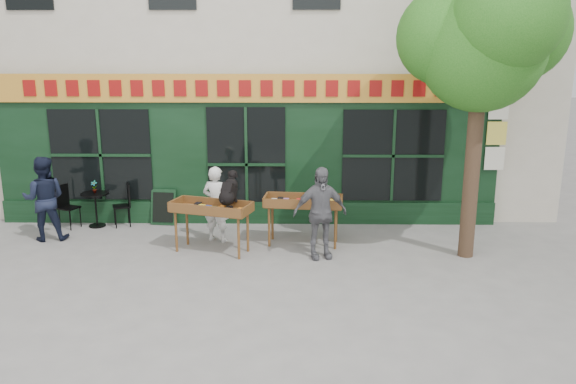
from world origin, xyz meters
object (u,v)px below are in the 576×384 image
book_cart_right (303,204)px  man_right (320,213)px  book_cart_center (211,210)px  woman (216,204)px  dog (229,187)px  bistro_table (95,203)px  man_left (44,199)px

book_cart_right → man_right: man_right is taller
book_cart_center → woman: 0.65m
book_cart_center → dog: bearing=9.3°
book_cart_right → man_right: (0.30, -0.75, 0.04)m
bistro_table → woman: bearing=-18.3°
dog → man_left: man_left is taller
man_right → dog: bearing=158.2°
man_right → man_left: same height
woman → man_left: 3.49m
dog → man_right: size_ratio=0.35×
man_right → man_left: size_ratio=1.00×
woman → bistro_table: woman is taller
man_left → man_right: bearing=158.3°
dog → bistro_table: bearing=170.1°
book_cart_center → bistro_table: book_cart_center is taller
woman → man_right: size_ratio=0.89×
book_cart_center → man_right: man_right is taller
book_cart_right → man_right: bearing=-62.3°
book_cart_center → woman: bearing=107.4°
dog → woman: (-0.35, 0.70, -0.52)m
dog → woman: 0.94m
dog → man_left: (-3.84, 0.72, -0.43)m
woman → book_cart_right: (1.75, -0.18, 0.05)m
bistro_table → man_left: bearing=-127.9°
book_cart_right → man_left: man_left is taller
book_cart_center → book_cart_right: same height
man_right → book_cart_right: bearing=97.7°
bistro_table → man_right: bearing=-20.9°
book_cart_center → book_cart_right: size_ratio=1.04×
book_cart_center → woman: size_ratio=1.05×
woman → bistro_table: 2.94m
man_left → book_cart_center: bearing=157.2°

